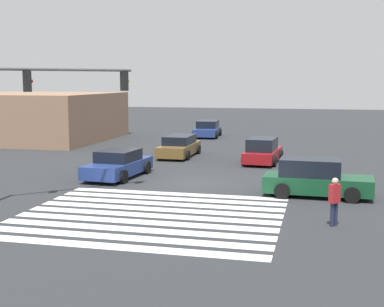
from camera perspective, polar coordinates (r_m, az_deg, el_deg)
ground_plane at (r=25.88m, az=0.00°, el=-3.11°), size 139.74×139.74×0.00m
crosswalk_markings at (r=19.74m, az=-4.47°, el=-6.59°), size 9.53×8.20×0.01m
traffic_signal_mast at (r=22.44m, az=-16.70°, el=5.35°), size 4.70×4.70×5.59m
car_0 at (r=27.44m, az=-7.89°, el=-1.17°), size 2.47×4.80×1.40m
car_1 at (r=34.64m, az=-1.37°, el=0.77°), size 2.08×4.81×1.37m
car_2 at (r=46.75m, az=1.65°, el=2.63°), size 2.39×4.37×1.42m
car_3 at (r=32.16m, az=7.55°, el=0.24°), size 2.20×4.48×1.52m
car_4 at (r=23.30m, az=13.02°, el=-2.64°), size 4.59×2.15×1.61m
corner_building at (r=46.28m, az=-16.36°, el=3.80°), size 11.93×11.93×3.85m
pedestrian at (r=18.70m, az=14.96°, el=-4.74°), size 0.41×0.41×1.66m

